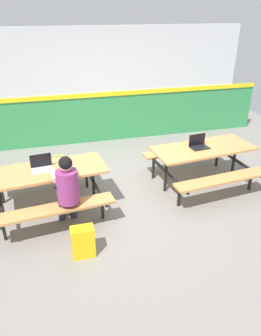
{
  "coord_description": "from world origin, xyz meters",
  "views": [
    {
      "loc": [
        -1.2,
        -4.5,
        2.96
      ],
      "look_at": [
        0.0,
        0.03,
        0.55
      ],
      "focal_mm": 33.74,
      "sensor_mm": 36.0,
      "label": 1
    }
  ],
  "objects_px": {
    "student_nearer": "(67,186)",
    "tote_bag_bright": "(61,168)",
    "backpack_dark": "(83,242)",
    "laptop_dark": "(199,145)",
    "picnic_table_left": "(47,179)",
    "picnic_table_right": "(202,156)",
    "laptop_silver": "(42,167)"
  },
  "relations": [
    {
      "from": "laptop_dark",
      "to": "backpack_dark",
      "type": "relative_size",
      "value": 0.78
    },
    {
      "from": "laptop_silver",
      "to": "tote_bag_bright",
      "type": "bearing_deg",
      "value": 75.11
    },
    {
      "from": "laptop_silver",
      "to": "backpack_dark",
      "type": "bearing_deg",
      "value": -70.1
    },
    {
      "from": "picnic_table_right",
      "to": "laptop_dark",
      "type": "distance_m",
      "value": 0.23
    },
    {
      "from": "laptop_silver",
      "to": "backpack_dark",
      "type": "relative_size",
      "value": 0.78
    },
    {
      "from": "picnic_table_right",
      "to": "laptop_dark",
      "type": "height_order",
      "value": "laptop_dark"
    },
    {
      "from": "tote_bag_bright",
      "to": "laptop_dark",
      "type": "bearing_deg",
      "value": -21.13
    },
    {
      "from": "laptop_dark",
      "to": "backpack_dark",
      "type": "xyz_separation_m",
      "value": [
        -2.25,
        -1.36,
        -0.57
      ]
    },
    {
      "from": "student_nearer",
      "to": "backpack_dark",
      "type": "distance_m",
      "value": 0.81
    },
    {
      "from": "backpack_dark",
      "to": "picnic_table_left",
      "type": "bearing_deg",
      "value": 107.92
    },
    {
      "from": "student_nearer",
      "to": "tote_bag_bright",
      "type": "height_order",
      "value": "student_nearer"
    },
    {
      "from": "student_nearer",
      "to": "tote_bag_bright",
      "type": "bearing_deg",
      "value": 91.17
    },
    {
      "from": "picnic_table_right",
      "to": "student_nearer",
      "type": "height_order",
      "value": "student_nearer"
    },
    {
      "from": "picnic_table_right",
      "to": "laptop_dark",
      "type": "bearing_deg",
      "value": 159.82
    },
    {
      "from": "backpack_dark",
      "to": "student_nearer",
      "type": "bearing_deg",
      "value": 99.84
    },
    {
      "from": "picnic_table_left",
      "to": "tote_bag_bright",
      "type": "distance_m",
      "value": 1.21
    },
    {
      "from": "picnic_table_right",
      "to": "tote_bag_bright",
      "type": "relative_size",
      "value": 4.34
    },
    {
      "from": "picnic_table_left",
      "to": "laptop_dark",
      "type": "distance_m",
      "value": 2.64
    },
    {
      "from": "backpack_dark",
      "to": "tote_bag_bright",
      "type": "xyz_separation_m",
      "value": [
        -0.14,
        2.29,
        -0.02
      ]
    },
    {
      "from": "picnic_table_right",
      "to": "tote_bag_bright",
      "type": "bearing_deg",
      "value": 158.9
    },
    {
      "from": "laptop_dark",
      "to": "tote_bag_bright",
      "type": "xyz_separation_m",
      "value": [
        -2.39,
        0.93,
        -0.59
      ]
    },
    {
      "from": "laptop_silver",
      "to": "picnic_table_right",
      "type": "bearing_deg",
      "value": 2.83
    },
    {
      "from": "picnic_table_right",
      "to": "backpack_dark",
      "type": "xyz_separation_m",
      "value": [
        -2.33,
        -1.34,
        -0.36
      ]
    },
    {
      "from": "laptop_silver",
      "to": "backpack_dark",
      "type": "height_order",
      "value": "laptop_silver"
    },
    {
      "from": "backpack_dark",
      "to": "tote_bag_bright",
      "type": "height_order",
      "value": "backpack_dark"
    },
    {
      "from": "picnic_table_left",
      "to": "student_nearer",
      "type": "xyz_separation_m",
      "value": [
        0.27,
        -0.53,
        0.13
      ]
    },
    {
      "from": "tote_bag_bright",
      "to": "student_nearer",
      "type": "bearing_deg",
      "value": -88.83
    },
    {
      "from": "picnic_table_left",
      "to": "laptop_dark",
      "type": "xyz_separation_m",
      "value": [
        2.63,
        0.2,
        0.21
      ]
    },
    {
      "from": "student_nearer",
      "to": "tote_bag_bright",
      "type": "relative_size",
      "value": 2.81
    },
    {
      "from": "student_nearer",
      "to": "picnic_table_right",
      "type": "bearing_deg",
      "value": 16.0
    },
    {
      "from": "backpack_dark",
      "to": "picnic_table_right",
      "type": "bearing_deg",
      "value": 29.84
    },
    {
      "from": "backpack_dark",
      "to": "tote_bag_bright",
      "type": "bearing_deg",
      "value": 93.6
    }
  ]
}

